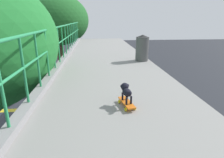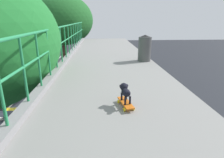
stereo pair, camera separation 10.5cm
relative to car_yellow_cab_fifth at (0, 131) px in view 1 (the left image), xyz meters
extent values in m
cylinder|color=#268C51|center=(4.31, -7.35, 5.22)|extent=(0.04, 0.04, 1.14)
cylinder|color=#268C51|center=(4.31, -6.54, 5.22)|extent=(0.04, 0.04, 1.14)
cylinder|color=#268C51|center=(4.31, -5.74, 5.22)|extent=(0.04, 0.04, 1.14)
cylinder|color=#268C51|center=(4.31, -4.94, 5.22)|extent=(0.04, 0.04, 1.14)
cylinder|color=#268C51|center=(4.31, -4.13, 5.22)|extent=(0.04, 0.04, 1.14)
cylinder|color=#268C51|center=(4.31, -3.33, 5.22)|extent=(0.04, 0.04, 1.14)
cylinder|color=#268C51|center=(4.31, -2.53, 5.22)|extent=(0.04, 0.04, 1.14)
cylinder|color=#268C51|center=(4.31, -1.72, 5.22)|extent=(0.04, 0.04, 1.14)
cylinder|color=#268C51|center=(4.31, -0.92, 5.22)|extent=(0.04, 0.04, 1.14)
cylinder|color=#268C51|center=(4.31, -0.12, 5.22)|extent=(0.04, 0.04, 1.14)
cylinder|color=#268C51|center=(4.31, 0.69, 5.22)|extent=(0.04, 0.04, 1.14)
cylinder|color=#268C51|center=(4.31, 1.49, 5.22)|extent=(0.04, 0.04, 1.14)
cylinder|color=#268C51|center=(4.31, 2.29, 5.22)|extent=(0.04, 0.04, 1.14)
cylinder|color=#268C51|center=(4.31, 3.10, 5.22)|extent=(0.04, 0.04, 1.14)
cylinder|color=#268C51|center=(4.31, 3.90, 5.22)|extent=(0.04, 0.04, 1.14)
cube|color=yellow|center=(0.00, 0.07, -0.13)|extent=(1.65, 4.42, 0.72)
cylinder|color=black|center=(0.78, 1.41, -0.39)|extent=(0.21, 0.60, 0.60)
cylinder|color=black|center=(0.78, -1.27, -0.39)|extent=(0.21, 0.60, 0.60)
cube|color=beige|center=(-3.81, 14.41, 1.04)|extent=(2.53, 11.97, 2.90)
cube|color=black|center=(-3.81, 14.41, 1.55)|extent=(2.55, 11.01, 0.70)
cylinder|color=black|center=(-2.60, 18.59, -0.21)|extent=(0.28, 0.96, 0.96)
cylinder|color=black|center=(-5.03, 18.59, -0.21)|extent=(0.28, 0.96, 0.96)
cylinder|color=black|center=(-2.60, 11.12, -0.21)|extent=(0.28, 0.96, 0.96)
cylinder|color=black|center=(-5.03, 11.12, -0.21)|extent=(0.28, 0.96, 0.96)
cylinder|color=#4B3A2A|center=(2.34, 7.45, 1.88)|extent=(0.51, 0.51, 5.13)
ellipsoid|color=#1F5D25|center=(2.34, 7.45, 5.91)|extent=(5.35, 5.35, 4.29)
cube|color=orange|center=(6.06, -6.63, 4.61)|extent=(0.25, 0.55, 0.02)
cylinder|color=yellow|center=(6.10, -6.44, 4.56)|extent=(0.04, 0.07, 0.06)
cylinder|color=yellow|center=(5.94, -6.48, 4.56)|extent=(0.04, 0.07, 0.06)
cylinder|color=yellow|center=(6.17, -6.78, 4.56)|extent=(0.04, 0.07, 0.06)
cylinder|color=yellow|center=(6.01, -6.81, 4.56)|extent=(0.04, 0.07, 0.06)
cylinder|color=black|center=(6.08, -6.51, 4.69)|extent=(0.04, 0.04, 0.14)
cylinder|color=black|center=(5.99, -6.53, 4.69)|extent=(0.04, 0.04, 0.14)
cylinder|color=black|center=(6.12, -6.71, 4.69)|extent=(0.04, 0.04, 0.14)
cylinder|color=black|center=(6.03, -6.73, 4.69)|extent=(0.04, 0.04, 0.14)
ellipsoid|color=black|center=(6.06, -6.62, 4.80)|extent=(0.20, 0.29, 0.13)
sphere|color=black|center=(6.03, -6.51, 4.87)|extent=(0.14, 0.14, 0.14)
ellipsoid|color=black|center=(6.02, -6.44, 4.86)|extent=(0.06, 0.07, 0.04)
sphere|color=black|center=(6.09, -6.49, 4.89)|extent=(0.06, 0.06, 0.06)
sphere|color=black|center=(5.98, -6.52, 4.89)|extent=(0.06, 0.06, 0.06)
sphere|color=black|center=(6.08, -6.76, 4.84)|extent=(0.07, 0.07, 0.07)
cylinder|color=#494A4A|center=(7.25, -2.85, 4.97)|extent=(0.47, 0.47, 0.89)
cone|color=black|center=(7.25, -2.85, 5.45)|extent=(0.48, 0.48, 0.10)
camera|label=1|loc=(5.51, -9.70, 6.07)|focal=30.05mm
camera|label=2|loc=(5.62, -9.70, 6.07)|focal=30.05mm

